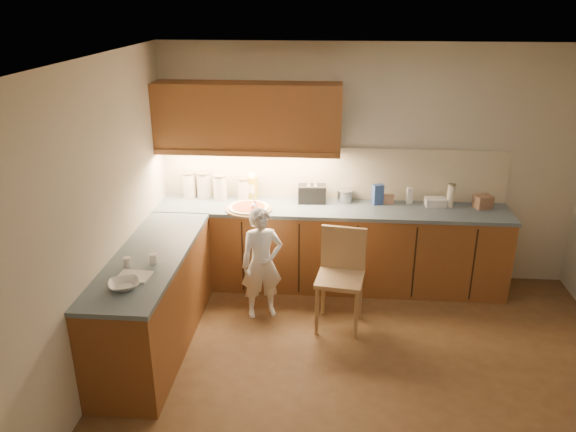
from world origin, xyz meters
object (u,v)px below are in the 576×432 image
Objects in this scene: pizza_on_board at (249,208)px; wooden_chair at (341,271)px; toaster at (312,194)px; oil_jug at (252,187)px; child at (262,263)px.

pizza_on_board reaches higher than wooden_chair.
toaster is at bearing 24.77° from pizza_on_board.
wooden_chair is 1.48m from oil_jug.
pizza_on_board is at bearing -158.45° from toaster.
child is at bearing -69.68° from pizza_on_board.
pizza_on_board is 0.38m from oil_jug.
pizza_on_board is 0.42× the size of child.
child is at bearing -121.37° from toaster.
pizza_on_board is 0.72m from toaster.
oil_jug is (-0.22, 0.90, 0.48)m from child.
child is 3.88× the size of oil_jug.
pizza_on_board is 1.64× the size of oil_jug.
child is at bearing -177.89° from wooden_chair.
child is (0.20, -0.54, -0.37)m from pizza_on_board.
toaster is (0.66, -0.06, -0.04)m from oil_jug.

